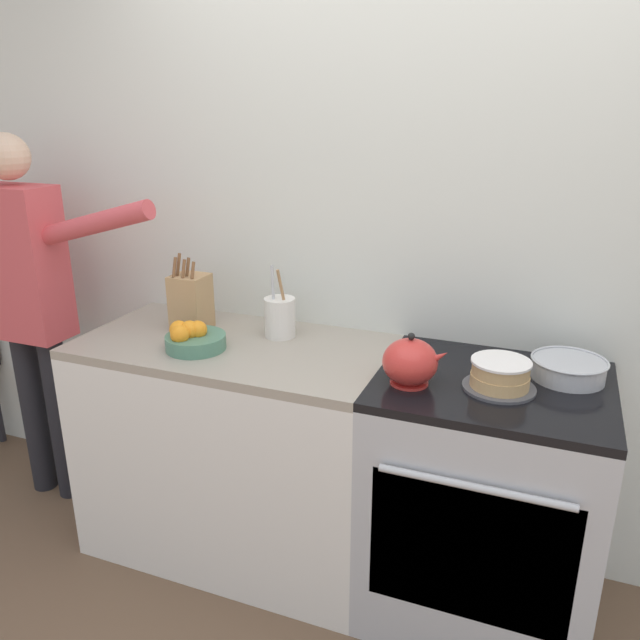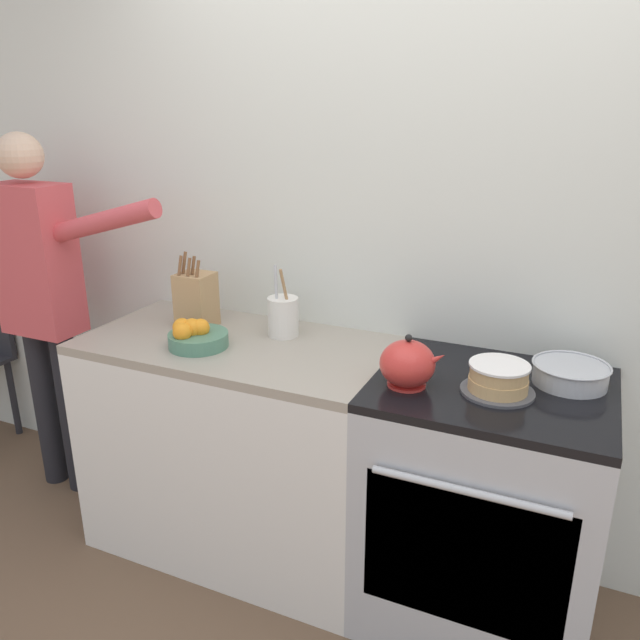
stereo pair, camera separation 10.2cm
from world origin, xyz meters
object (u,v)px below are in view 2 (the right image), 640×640
fruit_bowl (195,336)px  person_baker (42,288)px  mixing_bowl (570,374)px  utensil_crock (283,316)px  tea_kettle (408,364)px  stove_range (481,504)px  knife_block (196,300)px  layer_cake (498,379)px

fruit_bowl → person_baker: bearing=172.3°
mixing_bowl → fruit_bowl: (-1.31, -0.23, 0.01)m
fruit_bowl → utensil_crock: bearing=45.0°
person_baker → tea_kettle: bearing=-16.4°
mixing_bowl → person_baker: size_ratio=0.15×
fruit_bowl → person_baker: size_ratio=0.13×
stove_range → person_baker: (-1.99, 0.01, 0.55)m
tea_kettle → person_baker: 1.74m
mixing_bowl → fruit_bowl: fruit_bowl is taller
knife_block → person_baker: 0.78m
tea_kettle → fruit_bowl: (-0.83, 0.00, -0.03)m
mixing_bowl → utensil_crock: (-1.07, 0.02, 0.04)m
knife_block → person_baker: person_baker is taller
knife_block → person_baker: size_ratio=0.19×
tea_kettle → utensil_crock: size_ratio=0.77×
tea_kettle → fruit_bowl: tea_kettle is taller
stove_range → utensil_crock: size_ratio=3.20×
knife_block → mixing_bowl: bearing=1.2°
mixing_bowl → knife_block: knife_block is taller
stove_range → mixing_bowl: mixing_bowl is taller
layer_cake → mixing_bowl: (0.20, 0.16, -0.01)m
knife_block → person_baker: (-0.78, -0.07, -0.03)m
mixing_bowl → knife_block: size_ratio=0.80×
stove_range → utensil_crock: 1.01m
stove_range → utensil_crock: (-0.84, 0.14, 0.54)m
fruit_bowl → person_baker: person_baker is taller
layer_cake → mixing_bowl: layer_cake is taller
layer_cake → utensil_crock: size_ratio=0.81×
tea_kettle → fruit_bowl: size_ratio=0.98×
knife_block → stove_range: bearing=-4.1°
stove_range → layer_cake: layer_cake is taller
utensil_crock → mixing_bowl: bearing=-1.1°
knife_block → fruit_bowl: size_ratio=1.38×
tea_kettle → knife_block: 0.98m
person_baker → knife_block: bearing=-6.8°
utensil_crock → person_baker: size_ratio=0.17×
layer_cake → fruit_bowl: size_ratio=1.03×
tea_kettle → stove_range: bearing=24.0°
fruit_bowl → stove_range: bearing=5.8°
knife_block → fruit_bowl: 0.24m
mixing_bowl → utensil_crock: utensil_crock is taller
mixing_bowl → fruit_bowl: 1.33m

